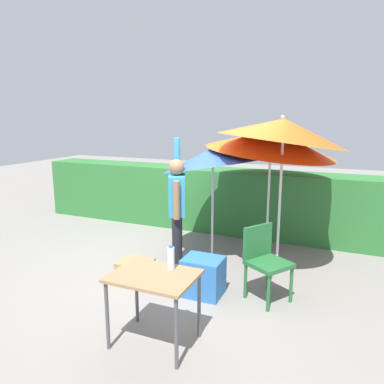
{
  "coord_description": "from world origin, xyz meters",
  "views": [
    {
      "loc": [
        2.04,
        -4.44,
        2.18
      ],
      "look_at": [
        0.0,
        0.3,
        1.1
      ],
      "focal_mm": 34.11,
      "sensor_mm": 36.0,
      "label": 1
    }
  ],
  "objects": [
    {
      "name": "crate_cardboard",
      "position": [
        -0.45,
        -0.57,
        0.15
      ],
      "size": [
        0.41,
        0.37,
        0.29
      ],
      "primitive_type": "cube",
      "color": "#9E7A4C",
      "rests_on": "ground_plane"
    },
    {
      "name": "chair_plastic",
      "position": [
        1.22,
        -0.32,
        0.51
      ],
      "size": [
        0.61,
        0.61,
        0.89
      ],
      "color": "#236633",
      "rests_on": "ground_plane"
    },
    {
      "name": "umbrella_yellow",
      "position": [
        0.94,
        1.19,
        1.8
      ],
      "size": [
        2.01,
        1.98,
        2.09
      ],
      "color": "silver",
      "rests_on": "ground_plane"
    },
    {
      "name": "folding_table",
      "position": [
        0.44,
        -1.64,
        0.63
      ],
      "size": [
        0.8,
        0.6,
        0.71
      ],
      "color": "#4C4C51",
      "rests_on": "ground_plane"
    },
    {
      "name": "umbrella_rainbow",
      "position": [
        0.14,
        0.76,
        1.56
      ],
      "size": [
        1.58,
        1.56,
        1.87
      ],
      "color": "silver",
      "rests_on": "ground_plane"
    },
    {
      "name": "bottle_water",
      "position": [
        0.54,
        -1.46,
        0.83
      ],
      "size": [
        0.07,
        0.07,
        0.24
      ],
      "color": "silver",
      "rests_on": "folding_table"
    },
    {
      "name": "cooler_box",
      "position": [
        0.51,
        -0.54,
        0.24
      ],
      "size": [
        0.48,
        0.39,
        0.47
      ],
      "primitive_type": "cube",
      "color": "#2D6BB7",
      "rests_on": "ground_plane"
    },
    {
      "name": "hedge_row",
      "position": [
        0.0,
        2.06,
        0.6
      ],
      "size": [
        8.0,
        0.7,
        1.19
      ],
      "primitive_type": "cube",
      "color": "#2D7033",
      "rests_on": "ground_plane"
    },
    {
      "name": "person_vendor",
      "position": [
        -0.11,
        0.02,
        0.93
      ],
      "size": [
        0.35,
        0.54,
        1.88
      ],
      "color": "black",
      "rests_on": "ground_plane"
    },
    {
      "name": "umbrella_orange",
      "position": [
        1.21,
        0.54,
        1.99
      ],
      "size": [
        1.76,
        1.74,
        2.31
      ],
      "color": "silver",
      "rests_on": "ground_plane"
    },
    {
      "name": "ground_plane",
      "position": [
        0.0,
        0.0,
        0.0
      ],
      "size": [
        24.0,
        24.0,
        0.0
      ],
      "primitive_type": "plane",
      "color": "gray"
    }
  ]
}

